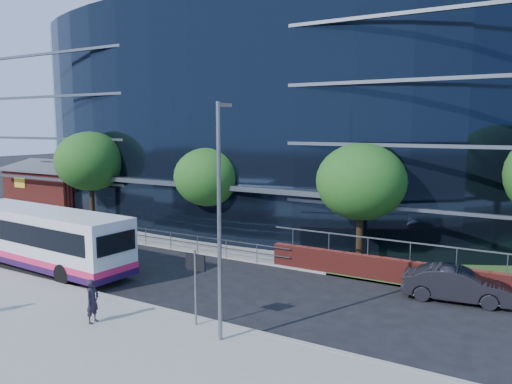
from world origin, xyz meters
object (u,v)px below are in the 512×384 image
Objects in this scene: brick_pavilion at (62,187)px; tree_far_c at (361,182)px; city_bus at (44,238)px; streetlight_east at (220,216)px; street_sign at (195,272)px; parked_car at (457,284)px; tree_far_b at (208,177)px; pedestrian at (93,301)px; tree_far_a at (90,161)px.

brick_pavilion is 29.46m from tree_far_c.
streetlight_east is at bearing -8.73° from city_bus.
parked_car is (7.69, 7.96, -1.42)m from street_sign.
tree_far_b reaches higher than parked_car.
parked_car is 2.68× the size of pedestrian.
city_bus reaches higher than pedestrian.
tree_far_a reaches higher than tree_far_c.
street_sign is at bearing 158.64° from streetlight_east.
city_bus is at bearing -114.00° from tree_far_b.
brick_pavilion reaches higher than pedestrian.
brick_pavilion reaches higher than parked_car.
tree_far_c is at bearing -8.82° from brick_pavilion.
city_bus is at bearing -148.88° from tree_far_c.
streetlight_east is at bearing -52.37° from tree_far_b.
street_sign is 11.69m from city_bus.
tree_far_c is 0.57× the size of city_bus.
pedestrian is (-11.10, -9.75, 0.25)m from parked_car.
tree_far_a is (-17.50, 10.59, 2.71)m from street_sign.
pedestrian is at bearing -115.51° from tree_far_c.
tree_far_b is at bearing 69.16° from city_bus.
city_bus reaches higher than parked_car.
tree_far_a is 1.15× the size of tree_far_b.
tree_far_c reaches higher than tree_far_b.
streetlight_east is 4.87× the size of pedestrian.
tree_far_b reaches higher than city_bus.
tree_far_b is 10.02m from tree_far_c.
street_sign is 0.43× the size of tree_far_c.
streetlight_east reaches higher than city_bus.
city_bus is at bearing 99.66° from parked_car.
city_bus reaches higher than street_sign.
tree_far_a is at bearing 128.65° from city_bus.
parked_car is at bearing -5.95° from tree_far_a.
brick_pavilion reaches higher than street_sign.
tree_far_c reaches higher than street_sign.
tree_far_b is at bearing 71.17° from parked_car.
tree_far_b reaches higher than brick_pavilion.
tree_far_b is 0.93× the size of tree_far_c.
brick_pavilion is at bearing 150.76° from streetlight_east.
tree_far_a is 10.86m from city_bus.
streetlight_east is (28.00, -15.67, 2.50)m from brick_pavilion.
brick_pavilion reaches higher than city_bus.
brick_pavilion is 34.95m from parked_car.
tree_far_b is at bearing -11.88° from brick_pavilion.
street_sign is 0.24× the size of city_bus.
streetlight_east is at bearing -29.24° from brick_pavilion.
streetlight_east is (1.50, -0.59, 2.29)m from street_sign.
streetlight_east reaches higher than tree_far_c.
pedestrian is at bearing -72.35° from tree_far_b.
pedestrian is (-3.40, -1.79, -1.18)m from street_sign.
street_sign is 0.46× the size of tree_far_b.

